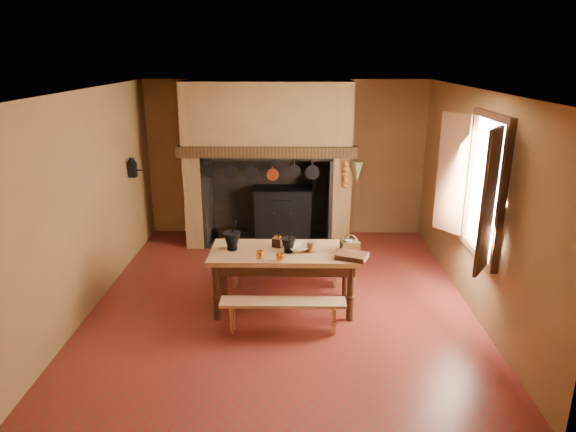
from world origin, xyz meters
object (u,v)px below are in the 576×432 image
(work_table, at_px, (284,260))
(coffee_grinder, at_px, (278,241))
(wicker_basket, at_px, (350,245))
(iron_range, at_px, (283,212))
(mixing_bowl, at_px, (298,248))
(bench_front, at_px, (283,309))

(work_table, bearing_deg, coffee_grinder, 121.19)
(wicker_basket, bearing_deg, iron_range, 98.32)
(work_table, bearing_deg, mixing_bowl, 3.28)
(wicker_basket, bearing_deg, work_table, 170.47)
(iron_range, xyz_separation_m, coffee_grinder, (-0.01, -2.59, 0.40))
(iron_range, bearing_deg, coffee_grinder, -90.20)
(mixing_bowl, bearing_deg, wicker_basket, 0.15)
(iron_range, xyz_separation_m, mixing_bowl, (0.25, -2.72, 0.37))
(bench_front, bearing_deg, mixing_bowl, 74.46)
(work_table, xyz_separation_m, coffee_grinder, (-0.08, 0.14, 0.20))
(mixing_bowl, bearing_deg, work_table, -176.72)
(work_table, xyz_separation_m, wicker_basket, (0.84, 0.01, 0.20))
(bench_front, xyz_separation_m, coffee_grinder, (-0.08, 0.77, 0.57))
(iron_range, height_order, work_table, iron_range)
(work_table, bearing_deg, iron_range, 91.59)
(mixing_bowl, bearing_deg, bench_front, -105.54)
(iron_range, xyz_separation_m, bench_front, (0.08, -3.36, -0.17))
(work_table, xyz_separation_m, mixing_bowl, (0.18, 0.01, 0.16))
(work_table, distance_m, bench_front, 0.73)
(bench_front, distance_m, wicker_basket, 1.20)
(bench_front, bearing_deg, wicker_basket, 37.24)
(iron_range, height_order, wicker_basket, iron_range)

